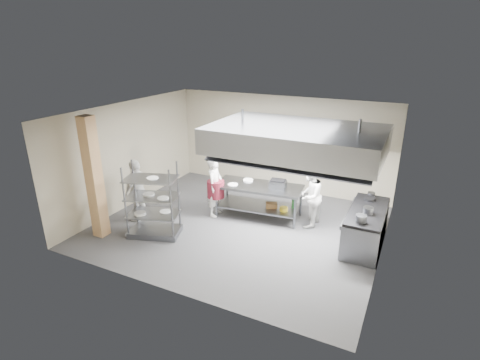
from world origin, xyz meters
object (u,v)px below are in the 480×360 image
at_px(pass_rack, 152,201).
at_px(island, 259,201).
at_px(griddle, 278,184).
at_px(cooking_range, 365,228).
at_px(chef_line, 310,196).
at_px(chef_plating, 138,190).
at_px(stockpot, 368,211).
at_px(chef_head, 215,187).

bearing_deg(pass_rack, island, 28.64).
relative_size(pass_rack, griddle, 4.39).
bearing_deg(griddle, cooking_range, -14.88).
relative_size(cooking_range, griddle, 4.76).
height_order(cooking_range, chef_line, chef_line).
bearing_deg(cooking_range, chef_line, 167.00).
bearing_deg(griddle, chef_plating, -160.65).
bearing_deg(chef_line, pass_rack, -53.85).
bearing_deg(cooking_range, stockpot, -82.97).
relative_size(chef_line, stockpot, 7.35).
height_order(cooking_range, chef_head, chef_head).
relative_size(island, griddle, 5.55).
distance_m(chef_line, stockpot, 1.61).
xyz_separation_m(island, stockpot, (2.89, -0.50, 0.52)).
xyz_separation_m(island, chef_plating, (-2.81, -1.58, 0.39)).
height_order(cooking_range, griddle, griddle).
bearing_deg(island, chef_plating, -156.87).
relative_size(island, chef_plating, 1.37).
xyz_separation_m(chef_plating, stockpot, (5.71, 1.08, 0.13)).
distance_m(pass_rack, chef_line, 3.94).
bearing_deg(chef_line, island, -84.34).
bearing_deg(pass_rack, chef_head, 45.14).
xyz_separation_m(island, griddle, (0.52, 0.05, 0.56)).
distance_m(chef_head, chef_line, 2.55).
height_order(pass_rack, stockpot, pass_rack).
bearing_deg(island, griddle, -0.48).
bearing_deg(stockpot, chef_plating, -169.24).
height_order(island, griddle, griddle).
distance_m(cooking_range, chef_plating, 5.84).
bearing_deg(pass_rack, cooking_range, 1.92).
xyz_separation_m(chef_line, chef_plating, (-4.20, -1.64, 0.01)).
height_order(island, pass_rack, pass_rack).
xyz_separation_m(island, cooking_range, (2.87, -0.28, -0.04)).
bearing_deg(griddle, chef_head, -170.01).
bearing_deg(pass_rack, chef_plating, 131.99).
bearing_deg(griddle, stockpot, -19.78).
bearing_deg(griddle, chef_line, -6.30).
distance_m(chef_line, griddle, 0.89).
bearing_deg(chef_plating, chef_head, 122.37).
distance_m(cooking_range, stockpot, 0.60).
distance_m(pass_rack, stockpot, 5.07).
bearing_deg(chef_line, stockpot, 72.96).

